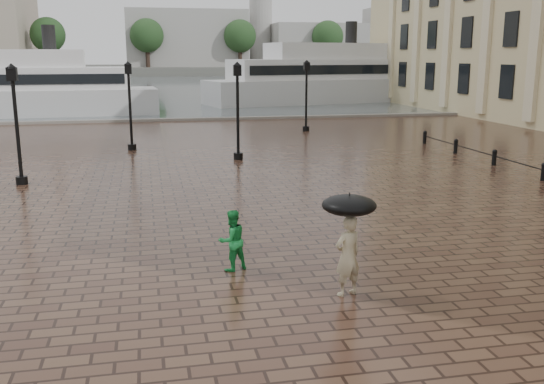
{
  "coord_description": "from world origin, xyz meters",
  "views": [
    {
      "loc": [
        -1.26,
        -14.2,
        4.82
      ],
      "look_at": [
        1.84,
        0.62,
        1.4
      ],
      "focal_mm": 40.0,
      "sensor_mm": 36.0,
      "label": 1
    }
  ],
  "objects_px": {
    "street_lamps": "(138,106)",
    "ferry_far": "(325,78)",
    "adult_pedestrian": "(348,256)",
    "ferry_near": "(19,89)",
    "child_pedestrian": "(232,240)"
  },
  "relations": [
    {
      "from": "adult_pedestrian",
      "to": "ferry_far",
      "type": "bearing_deg",
      "value": -125.94
    },
    {
      "from": "street_lamps",
      "to": "ferry_far",
      "type": "distance_m",
      "value": 35.31
    },
    {
      "from": "street_lamps",
      "to": "ferry_far",
      "type": "bearing_deg",
      "value": 57.63
    },
    {
      "from": "child_pedestrian",
      "to": "ferry_near",
      "type": "distance_m",
      "value": 41.51
    },
    {
      "from": "ferry_near",
      "to": "ferry_far",
      "type": "height_order",
      "value": "ferry_far"
    },
    {
      "from": "adult_pedestrian",
      "to": "ferry_near",
      "type": "relative_size",
      "value": 0.08
    },
    {
      "from": "ferry_far",
      "to": "ferry_near",
      "type": "bearing_deg",
      "value": -175.77
    },
    {
      "from": "street_lamps",
      "to": "ferry_near",
      "type": "height_order",
      "value": "ferry_near"
    },
    {
      "from": "street_lamps",
      "to": "adult_pedestrian",
      "type": "distance_m",
      "value": 21.13
    },
    {
      "from": "child_pedestrian",
      "to": "ferry_near",
      "type": "bearing_deg",
      "value": -97.06
    },
    {
      "from": "child_pedestrian",
      "to": "ferry_near",
      "type": "xyz_separation_m",
      "value": [
        -11.78,
        39.78,
        1.46
      ]
    },
    {
      "from": "street_lamps",
      "to": "child_pedestrian",
      "type": "xyz_separation_m",
      "value": [
        2.15,
        -18.68,
        -1.62
      ]
    },
    {
      "from": "street_lamps",
      "to": "child_pedestrian",
      "type": "height_order",
      "value": "street_lamps"
    },
    {
      "from": "street_lamps",
      "to": "ferry_near",
      "type": "bearing_deg",
      "value": 114.52
    },
    {
      "from": "ferry_far",
      "to": "street_lamps",
      "type": "bearing_deg",
      "value": -135.14
    }
  ]
}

